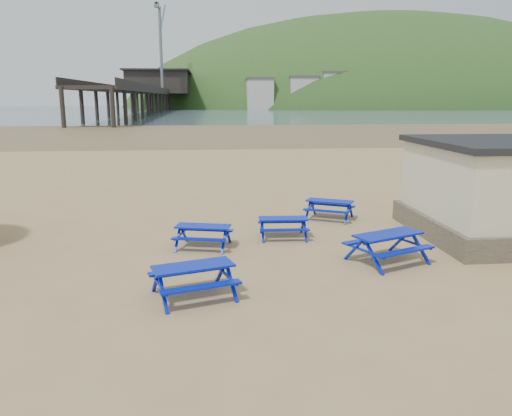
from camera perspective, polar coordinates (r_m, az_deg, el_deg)
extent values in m
plane|color=tan|center=(14.69, -4.93, -5.19)|extent=(400.00, 400.00, 0.00)
plane|color=brown|center=(69.15, -5.54, 8.74)|extent=(400.00, 400.00, 0.00)
plane|color=#475865|center=(184.06, -5.65, 11.04)|extent=(400.00, 400.00, 0.00)
cube|color=#042799|center=(15.13, -6.08, -2.09)|extent=(1.73, 1.00, 0.05)
cube|color=#042799|center=(15.70, -5.58, -2.49)|extent=(1.63, 0.60, 0.05)
cube|color=#042799|center=(14.69, -6.57, -3.57)|extent=(1.63, 0.60, 0.05)
cube|color=#042799|center=(18.79, 8.43, 0.79)|extent=(1.81, 1.36, 0.05)
cube|color=#042799|center=(19.38, 8.79, 0.35)|extent=(1.61, 0.98, 0.05)
cube|color=#042799|center=(18.31, 7.99, -0.34)|extent=(1.61, 0.98, 0.05)
cube|color=#042799|center=(16.13, 3.12, -1.21)|extent=(1.60, 0.68, 0.04)
cube|color=#042799|center=(16.69, 2.93, -1.60)|extent=(1.58, 0.29, 0.04)
cube|color=#042799|center=(15.69, 3.31, -2.53)|extent=(1.58, 0.29, 0.04)
cube|color=#042799|center=(11.41, -7.19, -6.61)|extent=(1.94, 1.22, 0.05)
cube|color=#042799|center=(12.06, -7.96, -7.00)|extent=(1.80, 0.79, 0.05)
cube|color=#042799|center=(10.97, -6.27, -8.96)|extent=(1.80, 0.79, 0.05)
cube|color=#042799|center=(14.14, 14.87, -2.93)|extent=(2.09, 1.48, 0.05)
cube|color=#042799|center=(14.68, 13.05, -3.50)|extent=(1.90, 1.03, 0.05)
cube|color=#042799|center=(13.79, 16.67, -4.75)|extent=(1.90, 1.03, 0.05)
cube|color=black|center=(189.86, -11.26, 12.72)|extent=(9.00, 220.00, 0.60)
cube|color=black|center=(200.88, -11.01, 13.84)|extent=(22.00, 30.00, 8.00)
cube|color=black|center=(201.05, -11.06, 15.07)|extent=(24.00, 32.00, 0.60)
cylinder|color=slate|center=(179.30, -10.81, 17.25)|extent=(1.00, 1.00, 28.00)
cube|color=slate|center=(194.69, -10.59, 20.72)|extent=(0.60, 25.63, 12.38)
ellipsoid|color=#2D4C1E|center=(260.51, 14.85, 8.89)|extent=(264.00, 144.00, 108.00)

